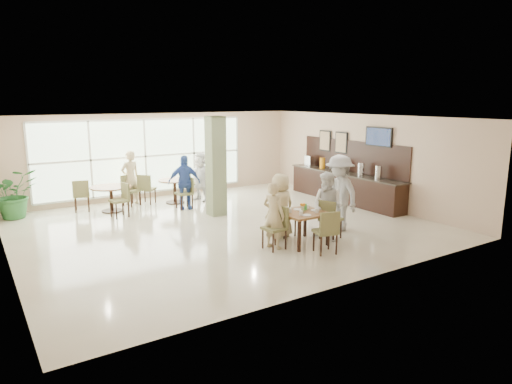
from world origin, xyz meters
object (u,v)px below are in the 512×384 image
teen_far (281,206)px  teen_standing (339,193)px  teen_right (328,207)px  adult_a (184,182)px  round_table_right (175,186)px  round_table_left (111,192)px  adult_standing (130,178)px  potted_plant (14,194)px  teen_left (274,215)px  main_table (303,216)px  buffet_counter (345,184)px  adult_b (201,177)px

teen_far → teen_standing: teen_standing is taller
teen_right → teen_standing: size_ratio=0.84×
teen_right → adult_a: adult_a is taller
teen_right → round_table_right: bearing=178.7°
round_table_left → adult_standing: size_ratio=0.70×
teen_far → adult_a: adult_a is taller
round_table_left → potted_plant: (-2.47, 0.69, 0.10)m
round_table_right → teen_right: 5.79m
potted_plant → adult_a: adult_a is taller
teen_left → round_table_left: bearing=1.0°
main_table → adult_standing: 6.39m
buffet_counter → round_table_right: bearing=149.4°
main_table → teen_left: teen_left is taller
teen_far → potted_plant: bearing=-50.3°
adult_a → main_table: bearing=-63.7°
teen_left → teen_standing: (2.17, 0.25, 0.21)m
teen_left → teen_standing: size_ratio=0.78×
teen_left → teen_right: teen_right is taller
main_table → adult_b: 5.39m
main_table → adult_standing: size_ratio=0.58×
potted_plant → teen_standing: bearing=-40.7°
main_table → teen_far: (-0.12, 0.69, 0.12)m
round_table_left → potted_plant: size_ratio=0.86×
round_table_left → potted_plant: 2.57m
teen_standing → adult_a: 4.81m
teen_left → adult_a: bearing=-18.5°
main_table → teen_far: 0.71m
teen_left → adult_b: (0.79, 5.27, 0.04)m
potted_plant → teen_right: 8.63m
round_table_left → teen_left: 5.74m
adult_b → potted_plant: bearing=-116.3°
buffet_counter → teen_left: 5.32m
buffet_counter → teen_far: bearing=-153.0°
potted_plant → adult_standing: (3.25, -0.10, 0.16)m
adult_standing → round_table_right: bearing=143.1°
round_table_left → adult_standing: 1.01m
round_table_right → main_table: bearing=-81.8°
teen_far → adult_standing: bearing=-74.1°
teen_left → teen_right: bearing=-118.6°
buffet_counter → teen_left: size_ratio=3.14×
teen_far → teen_left: bearing=39.9°
adult_a → adult_b: bearing=56.4°
buffet_counter → teen_standing: size_ratio=2.45×
teen_right → teen_left: bearing=-114.3°
round_table_right → teen_standing: size_ratio=0.54×
round_table_right → buffet_counter: size_ratio=0.22×
buffet_counter → teen_right: buffet_counter is taller
teen_left → teen_far: bearing=-66.8°
buffet_counter → adult_standing: size_ratio=2.78×
adult_standing → teen_far: bearing=96.5°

